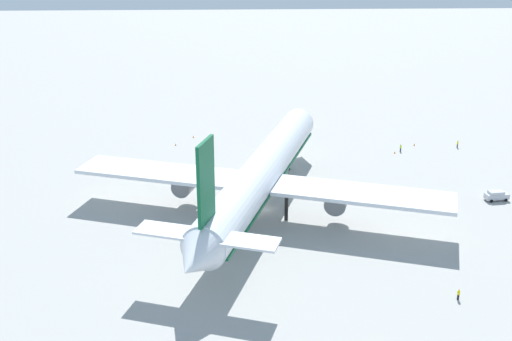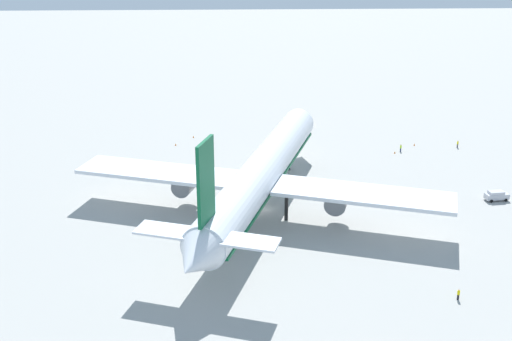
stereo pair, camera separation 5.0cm
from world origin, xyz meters
The scene contains 11 objects.
ground_plane centered at (0.00, 0.00, 0.00)m, with size 600.00×600.00×0.00m, color #9E9E99.
airliner centered at (-1.13, 0.39, 7.74)m, with size 75.02×70.03×23.76m.
service_truck_1 centered at (54.50, -13.85, 1.72)m, with size 5.25×3.57×3.21m.
service_van centered at (2.63, -46.85, 1.03)m, with size 2.48×4.80×1.97m.
ground_worker_0 centered at (34.35, -49.69, 0.92)m, with size 0.56×0.56×1.79m.
ground_worker_1 centered at (-32.56, -27.28, 0.88)m, with size 0.53×0.53×1.73m.
ground_worker_3 centered at (31.96, -34.99, 0.92)m, with size 0.43×0.43×1.79m.
traffic_cone_1 centered at (36.22, -39.53, 0.28)m, with size 0.36×0.36×0.55m, color orange.
traffic_cone_2 centered at (38.56, 19.61, 0.28)m, with size 0.36×0.36×0.55m, color orange.
traffic_cone_3 centered at (30.73, -33.31, 0.28)m, with size 0.36×0.36×0.55m, color orange.
traffic_cone_4 centered at (44.46, 15.54, 0.28)m, with size 0.36×0.36×0.55m, color orange.
Camera 1 is at (-112.01, 5.55, 51.86)m, focal length 44.91 mm.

